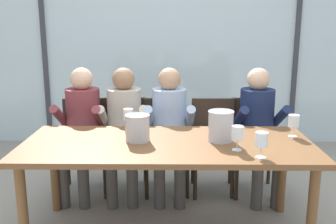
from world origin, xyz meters
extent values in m
plane|color=#9E9384|center=(0.00, 1.00, 0.00)|extent=(14.00, 14.00, 0.00)
cube|color=silver|center=(0.00, 2.40, 1.30)|extent=(7.36, 0.03, 2.60)
cube|color=#38383D|center=(-1.66, 2.38, 1.30)|extent=(0.06, 0.06, 2.60)
cube|color=#38383D|center=(1.66, 2.38, 1.30)|extent=(0.06, 0.06, 2.60)
cube|color=#477A38|center=(0.00, 5.55, 0.98)|extent=(13.36, 2.40, 1.95)
cube|color=brown|center=(0.00, 0.00, 0.72)|extent=(2.16, 0.92, 0.04)
cylinder|color=brown|center=(-0.98, -0.36, 0.35)|extent=(0.07, 0.07, 0.70)
cylinder|color=brown|center=(0.98, -0.36, 0.35)|extent=(0.07, 0.07, 0.70)
cylinder|color=brown|center=(-0.98, 0.36, 0.35)|extent=(0.07, 0.07, 0.70)
cylinder|color=brown|center=(0.98, 0.36, 0.35)|extent=(0.07, 0.07, 0.70)
cube|color=#332319|center=(-0.80, 0.75, 0.45)|extent=(0.50, 0.50, 0.03)
cube|color=#332319|center=(-0.83, 0.95, 0.67)|extent=(0.42, 0.09, 0.42)
cylinder|color=#332319|center=(-0.96, 0.54, 0.22)|extent=(0.04, 0.04, 0.44)
cylinder|color=#332319|center=(-0.59, 0.59, 0.22)|extent=(0.04, 0.04, 0.44)
cylinder|color=#332319|center=(-1.02, 0.92, 0.22)|extent=(0.04, 0.04, 0.44)
cylinder|color=#332319|center=(-0.64, 0.97, 0.22)|extent=(0.04, 0.04, 0.44)
cube|color=#332319|center=(-0.41, 0.79, 0.45)|extent=(0.48, 0.48, 0.03)
cube|color=#332319|center=(-0.43, 0.99, 0.67)|extent=(0.42, 0.08, 0.42)
cylinder|color=#332319|center=(-0.58, 0.58, 0.22)|extent=(0.04, 0.04, 0.44)
cylinder|color=#332319|center=(-0.21, 0.62, 0.22)|extent=(0.04, 0.04, 0.44)
cylinder|color=#332319|center=(-0.62, 0.96, 0.22)|extent=(0.04, 0.04, 0.44)
cylinder|color=#332319|center=(-0.24, 1.00, 0.22)|extent=(0.04, 0.04, 0.44)
cube|color=#332319|center=(-0.02, 0.78, 0.45)|extent=(0.47, 0.47, 0.03)
cube|color=#332319|center=(-0.04, 0.98, 0.67)|extent=(0.42, 0.06, 0.42)
cylinder|color=#332319|center=(-0.20, 0.58, 0.22)|extent=(0.04, 0.04, 0.44)
cylinder|color=#332319|center=(0.18, 0.61, 0.22)|extent=(0.04, 0.04, 0.44)
cylinder|color=#332319|center=(-0.23, 0.96, 0.22)|extent=(0.04, 0.04, 0.44)
cylinder|color=#332319|center=(0.15, 0.99, 0.22)|extent=(0.04, 0.04, 0.44)
cube|color=#332319|center=(0.44, 0.76, 0.45)|extent=(0.44, 0.44, 0.03)
cube|color=#332319|center=(0.44, 0.96, 0.67)|extent=(0.42, 0.04, 0.42)
cylinder|color=#332319|center=(0.25, 0.57, 0.22)|extent=(0.04, 0.04, 0.44)
cylinder|color=#332319|center=(0.63, 0.58, 0.22)|extent=(0.04, 0.04, 0.44)
cylinder|color=#332319|center=(0.25, 0.95, 0.22)|extent=(0.04, 0.04, 0.44)
cylinder|color=#332319|center=(0.63, 0.96, 0.22)|extent=(0.04, 0.04, 0.44)
cube|color=#332319|center=(0.81, 0.78, 0.45)|extent=(0.49, 0.49, 0.03)
cube|color=#332319|center=(0.83, 0.98, 0.67)|extent=(0.42, 0.08, 0.42)
cylinder|color=#332319|center=(0.60, 0.62, 0.22)|extent=(0.04, 0.04, 0.44)
cylinder|color=#332319|center=(0.97, 0.57, 0.22)|extent=(0.04, 0.04, 0.44)
cylinder|color=#332319|center=(0.64, 0.99, 0.22)|extent=(0.04, 0.04, 0.44)
cylinder|color=#332319|center=(1.02, 0.95, 0.22)|extent=(0.04, 0.04, 0.44)
cylinder|color=brown|center=(-0.81, 0.81, 0.74)|extent=(0.34, 0.34, 0.52)
sphere|color=#DBAD89|center=(-0.81, 0.81, 1.10)|extent=(0.21, 0.21, 0.21)
cube|color=#47423D|center=(-0.91, 0.61, 0.48)|extent=(0.15, 0.41, 0.13)
cube|color=#47423D|center=(-0.73, 0.60, 0.48)|extent=(0.15, 0.41, 0.13)
cylinder|color=#47423D|center=(-0.92, 0.41, 0.23)|extent=(0.10, 0.10, 0.46)
cylinder|color=#47423D|center=(-0.74, 0.40, 0.23)|extent=(0.10, 0.10, 0.46)
cylinder|color=brown|center=(-1.01, 0.70, 0.77)|extent=(0.10, 0.33, 0.26)
cylinder|color=brown|center=(-0.63, 0.68, 0.77)|extent=(0.10, 0.33, 0.26)
cylinder|color=#B7AD9E|center=(-0.42, 0.81, 0.74)|extent=(0.33, 0.33, 0.52)
sphere|color=#936B4C|center=(-0.42, 0.81, 1.10)|extent=(0.21, 0.21, 0.21)
cube|color=#47423D|center=(-0.50, 0.61, 0.48)|extent=(0.15, 0.40, 0.13)
cube|color=#47423D|center=(-0.32, 0.61, 0.48)|extent=(0.15, 0.40, 0.13)
cylinder|color=#47423D|center=(-0.49, 0.41, 0.23)|extent=(0.10, 0.10, 0.46)
cylinder|color=#47423D|center=(-0.31, 0.41, 0.23)|extent=(0.10, 0.10, 0.46)
cylinder|color=#B7AD9E|center=(-0.61, 0.68, 0.77)|extent=(0.09, 0.33, 0.26)
cylinder|color=#B7AD9E|center=(-0.23, 0.70, 0.77)|extent=(0.09, 0.33, 0.26)
cylinder|color=#9EB2D1|center=(0.01, 0.81, 0.74)|extent=(0.33, 0.33, 0.52)
sphere|color=tan|center=(0.01, 0.81, 1.10)|extent=(0.21, 0.21, 0.21)
cube|color=#47423D|center=(-0.08, 0.61, 0.48)|extent=(0.14, 0.40, 0.13)
cube|color=#47423D|center=(0.10, 0.61, 0.48)|extent=(0.14, 0.40, 0.13)
cylinder|color=#47423D|center=(-0.08, 0.41, 0.23)|extent=(0.10, 0.10, 0.46)
cylinder|color=#47423D|center=(0.10, 0.41, 0.23)|extent=(0.10, 0.10, 0.46)
cylinder|color=#9EB2D1|center=(-0.18, 0.69, 0.77)|extent=(0.09, 0.33, 0.26)
cylinder|color=#9EB2D1|center=(0.20, 0.69, 0.77)|extent=(0.09, 0.33, 0.26)
cylinder|color=#192347|center=(0.83, 0.81, 0.74)|extent=(0.35, 0.35, 0.52)
sphere|color=#DBAD89|center=(0.83, 0.81, 1.10)|extent=(0.21, 0.21, 0.21)
cube|color=#47423D|center=(0.76, 0.60, 0.48)|extent=(0.17, 0.41, 0.13)
cube|color=#47423D|center=(0.94, 0.62, 0.48)|extent=(0.17, 0.41, 0.13)
cylinder|color=#47423D|center=(0.78, 0.40, 0.23)|extent=(0.10, 0.10, 0.46)
cylinder|color=#47423D|center=(0.96, 0.42, 0.23)|extent=(0.10, 0.10, 0.46)
cylinder|color=#192347|center=(0.66, 0.67, 0.77)|extent=(0.11, 0.33, 0.26)
cylinder|color=#192347|center=(1.03, 0.71, 0.77)|extent=(0.11, 0.33, 0.26)
cylinder|color=#B7B7BC|center=(-0.22, 0.03, 0.84)|extent=(0.18, 0.18, 0.20)
torus|color=silver|center=(-0.22, 0.03, 0.94)|extent=(0.19, 0.19, 0.01)
cylinder|color=#B7B7BC|center=(0.40, 0.04, 0.85)|extent=(0.19, 0.19, 0.23)
torus|color=silver|center=(0.40, 0.04, 0.97)|extent=(0.19, 0.19, 0.01)
cylinder|color=silver|center=(0.49, -0.18, 0.74)|extent=(0.07, 0.07, 0.00)
cylinder|color=silver|center=(0.49, -0.18, 0.78)|extent=(0.01, 0.01, 0.07)
cylinder|color=silver|center=(0.49, -0.18, 0.87)|extent=(0.08, 0.08, 0.09)
cylinder|color=silver|center=(0.62, -0.33, 0.74)|extent=(0.07, 0.07, 0.00)
cylinder|color=silver|center=(0.62, -0.33, 0.78)|extent=(0.01, 0.01, 0.07)
cylinder|color=silver|center=(0.62, -0.33, 0.87)|extent=(0.08, 0.08, 0.09)
cylinder|color=#560C1E|center=(0.62, -0.33, 0.84)|extent=(0.07, 0.07, 0.04)
cylinder|color=silver|center=(0.98, 0.16, 0.74)|extent=(0.07, 0.07, 0.00)
cylinder|color=silver|center=(0.98, 0.16, 0.78)|extent=(0.01, 0.01, 0.07)
cylinder|color=silver|center=(0.98, 0.16, 0.87)|extent=(0.08, 0.08, 0.09)
cylinder|color=#E0D184|center=(0.98, 0.16, 0.84)|extent=(0.07, 0.07, 0.04)
cylinder|color=silver|center=(-0.33, 0.36, 0.74)|extent=(0.07, 0.07, 0.00)
cylinder|color=silver|center=(-0.33, 0.36, 0.78)|extent=(0.01, 0.01, 0.07)
cylinder|color=silver|center=(-0.33, 0.36, 0.87)|extent=(0.08, 0.08, 0.09)
cylinder|color=#E0D184|center=(-0.33, 0.36, 0.84)|extent=(0.07, 0.07, 0.04)
camera|label=1|loc=(0.04, -2.75, 1.61)|focal=41.28mm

